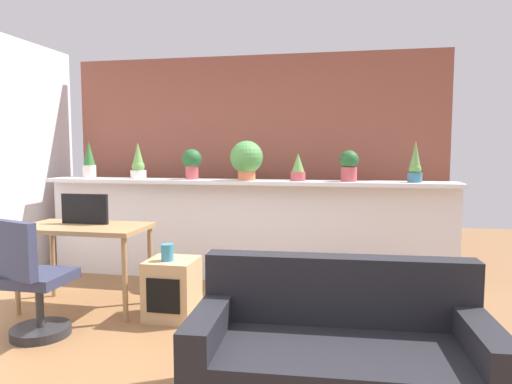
{
  "coord_description": "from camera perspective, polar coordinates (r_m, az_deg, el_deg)",
  "views": [
    {
      "loc": [
        1.09,
        -2.83,
        1.42
      ],
      "look_at": [
        0.28,
        1.31,
        1.03
      ],
      "focal_mm": 32.69,
      "sensor_mm": 36.0,
      "label": 1
    }
  ],
  "objects": [
    {
      "name": "potted_plant_3",
      "position": [
        4.87,
        -1.16,
        4.09
      ],
      "size": [
        0.34,
        0.34,
        0.41
      ],
      "color": "#C66B42",
      "rests_on": "plant_shelf"
    },
    {
      "name": "divider_wall",
      "position": [
        5.03,
        -1.61,
        -4.93
      ],
      "size": [
        4.38,
        0.16,
        1.05
      ],
      "primitive_type": "cube",
      "color": "silver",
      "rests_on": "ground"
    },
    {
      "name": "tv_monitor",
      "position": [
        4.45,
        -20.22,
        -1.95
      ],
      "size": [
        0.44,
        0.04,
        0.27
      ],
      "primitive_type": "cube",
      "color": "black",
      "rests_on": "desk"
    },
    {
      "name": "couch",
      "position": [
        2.71,
        10.1,
        -19.69
      ],
      "size": [
        1.6,
        0.84,
        0.8
      ],
      "color": "black",
      "rests_on": "ground"
    },
    {
      "name": "potted_plant_6",
      "position": [
        4.84,
        18.89,
        3.15
      ],
      "size": [
        0.14,
        0.14,
        0.41
      ],
      "color": "#386B84",
      "rests_on": "plant_shelf"
    },
    {
      "name": "potted_plant_0",
      "position": [
        5.56,
        -19.74,
        3.62
      ],
      "size": [
        0.14,
        0.14,
        0.41
      ],
      "color": "silver",
      "rests_on": "plant_shelf"
    },
    {
      "name": "office_chair",
      "position": [
        3.92,
        -25.71,
        -10.51
      ],
      "size": [
        0.5,
        0.5,
        0.91
      ],
      "color": "#262628",
      "rests_on": "ground"
    },
    {
      "name": "ground_plane",
      "position": [
        3.35,
        -9.6,
        -19.87
      ],
      "size": [
        12.0,
        12.0,
        0.0
      ],
      "primitive_type": "plane",
      "color": "brown"
    },
    {
      "name": "desk",
      "position": [
        4.39,
        -20.23,
        -4.94
      ],
      "size": [
        1.1,
        0.6,
        0.75
      ],
      "color": "#99754C",
      "rests_on": "ground"
    },
    {
      "name": "plant_shelf",
      "position": [
        4.93,
        -1.73,
        1.24
      ],
      "size": [
        4.38,
        0.39,
        0.04
      ],
      "primitive_type": "cube",
      "color": "silver",
      "rests_on": "divider_wall"
    },
    {
      "name": "brick_wall_behind",
      "position": [
        5.54,
        -0.26,
        3.55
      ],
      "size": [
        4.38,
        0.1,
        2.5
      ],
      "primitive_type": "cube",
      "color": "brown",
      "rests_on": "ground"
    },
    {
      "name": "potted_plant_1",
      "position": [
        5.32,
        -14.22,
        3.35
      ],
      "size": [
        0.17,
        0.17,
        0.4
      ],
      "color": "silver",
      "rests_on": "plant_shelf"
    },
    {
      "name": "potted_plant_5",
      "position": [
        4.8,
        11.31,
        3.28
      ],
      "size": [
        0.19,
        0.19,
        0.31
      ],
      "color": "#B7474C",
      "rests_on": "plant_shelf"
    },
    {
      "name": "side_cube_shelf",
      "position": [
        4.05,
        -10.24,
        -11.58
      ],
      "size": [
        0.4,
        0.41,
        0.5
      ],
      "color": "tan",
      "rests_on": "ground"
    },
    {
      "name": "vase_on_shelf",
      "position": [
        3.94,
        -10.8,
        -7.27
      ],
      "size": [
        0.1,
        0.1,
        0.14
      ],
      "primitive_type": "cylinder",
      "color": "teal",
      "rests_on": "side_cube_shelf"
    },
    {
      "name": "potted_plant_2",
      "position": [
        5.09,
        -7.87,
        3.67
      ],
      "size": [
        0.21,
        0.21,
        0.33
      ],
      "color": "#B7474C",
      "rests_on": "plant_shelf"
    },
    {
      "name": "potted_plant_4",
      "position": [
        4.81,
        5.16,
        2.94
      ],
      "size": [
        0.15,
        0.15,
        0.28
      ],
      "color": "#B7474C",
      "rests_on": "plant_shelf"
    }
  ]
}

